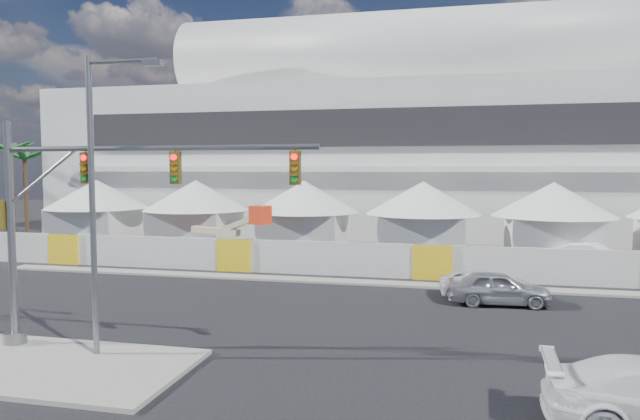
% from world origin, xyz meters
% --- Properties ---
extents(ground, '(160.00, 160.00, 0.00)m').
position_xyz_m(ground, '(0.00, 0.00, 0.00)').
color(ground, black).
rests_on(ground, ground).
extents(median_island, '(10.00, 5.00, 0.15)m').
position_xyz_m(median_island, '(-6.00, -3.00, 0.07)').
color(median_island, gray).
rests_on(median_island, ground).
extents(stadium, '(80.00, 24.80, 21.98)m').
position_xyz_m(stadium, '(8.71, 41.50, 9.45)').
color(stadium, silver).
rests_on(stadium, ground).
extents(tent_row, '(53.40, 8.40, 5.40)m').
position_xyz_m(tent_row, '(0.50, 24.00, 3.15)').
color(tent_row, silver).
rests_on(tent_row, ground).
extents(hoarding_fence, '(70.00, 0.25, 2.00)m').
position_xyz_m(hoarding_fence, '(6.00, 14.50, 1.00)').
color(hoarding_fence, silver).
rests_on(hoarding_fence, ground).
extents(palm_cluster, '(10.60, 10.60, 8.55)m').
position_xyz_m(palm_cluster, '(-33.46, 29.50, 6.88)').
color(palm_cluster, '#47331E').
rests_on(palm_cluster, ground).
extents(sedan_silver, '(2.16, 4.75, 1.58)m').
position_xyz_m(sedan_silver, '(9.20, 9.08, 0.79)').
color(sedan_silver, '#B0B0B5').
rests_on(sedan_silver, ground).
extents(pickup_curb, '(2.39, 4.83, 1.32)m').
position_xyz_m(pickup_curb, '(8.85, 10.32, 0.66)').
color(pickup_curb, silver).
rests_on(pickup_curb, ground).
extents(lot_car_a, '(3.82, 5.19, 1.63)m').
position_xyz_m(lot_car_a, '(15.78, 20.18, 0.82)').
color(lot_car_a, white).
rests_on(lot_car_a, ground).
extents(lot_car_c, '(2.28, 4.90, 1.38)m').
position_xyz_m(lot_car_c, '(-15.79, 18.69, 0.69)').
color(lot_car_c, '#B3B3B8').
rests_on(lot_car_c, ground).
extents(traffic_mast, '(11.50, 0.76, 7.87)m').
position_xyz_m(traffic_mast, '(-5.75, -1.39, 4.57)').
color(traffic_mast, slate).
rests_on(traffic_mast, median_island).
extents(streetlight_median, '(2.73, 0.27, 9.87)m').
position_xyz_m(streetlight_median, '(-4.35, -1.75, 5.81)').
color(streetlight_median, slate).
rests_on(streetlight_median, median_island).
extents(boom_lift, '(8.32, 3.32, 4.07)m').
position_xyz_m(boom_lift, '(-8.59, 16.98, 1.09)').
color(boom_lift, red).
rests_on(boom_lift, ground).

